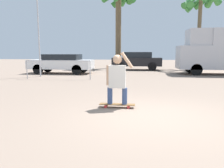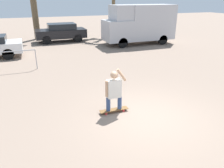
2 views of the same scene
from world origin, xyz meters
The scene contains 5 objects.
ground_plane centered at (0.00, 0.00, 0.00)m, with size 80.00×80.00×0.00m, color gray.
skateboard centered at (-0.94, 0.73, 0.08)m, with size 0.98×0.22×0.10m.
person_skateboarder centered at (-0.94, 0.73, 0.85)m, with size 0.73×0.25×1.43m.
camper_van centered at (5.16, 10.78, 1.65)m, with size 5.69×2.09×3.06m.
parked_car_black centered at (-0.72, 14.00, 0.82)m, with size 4.17×1.85×1.53m.
Camera 2 is at (-3.28, -5.34, 3.63)m, focal length 35.00 mm.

